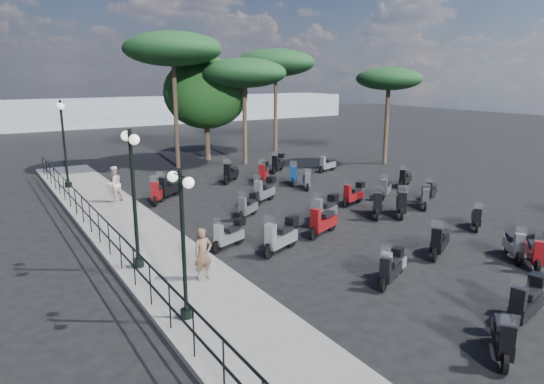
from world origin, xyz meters
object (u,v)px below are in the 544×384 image
scooter_0 (503,339)px  scooter_8 (281,237)px  scooter_2 (229,235)px  scooter_10 (264,191)px  scooter_6 (526,303)px  scooter_13 (439,242)px  scooter_17 (264,173)px  pine_0 (244,73)px  scooter_12 (514,246)px  scooter_20 (425,198)px  pedestrian_far (114,184)px  scooter_16 (307,181)px  woman (203,254)px  scooter_19 (476,219)px  scooter_9 (323,223)px  broadleaf_tree (206,93)px  scooter_1 (391,269)px  scooter_11 (231,174)px  scooter_21 (401,203)px  scooter_23 (278,164)px  pine_3 (389,79)px  scooter_26 (431,191)px  lamp_post_0 (183,236)px  scooter_22 (294,176)px  scooter_3 (248,207)px  scooter_28 (405,179)px  lamp_post_2 (64,138)px  scooter_15 (353,195)px  scooter_32 (378,203)px  scooter_4 (158,192)px  pine_2 (173,49)px  scooter_27 (386,189)px  scooter_14 (325,210)px  lamp_post_1 (134,190)px  scooter_30 (535,254)px  scooter_29 (327,165)px  scooter_5 (169,188)px  scooter_7 (392,266)px

scooter_0 → scooter_8: bearing=-35.3°
scooter_2 → scooter_10: (4.18, 4.56, 0.09)m
scooter_6 → scooter_13: bearing=-37.6°
scooter_17 → pine_0: size_ratio=0.22×
scooter_12 → scooter_20: bearing=-71.1°
pedestrian_far → scooter_16: 9.56m
woman → scooter_19: woman is taller
scooter_6 → scooter_17: scooter_17 is taller
scooter_9 → scooter_19: bearing=-136.1°
scooter_12 → broadleaf_tree: (-0.46, 22.44, 4.16)m
scooter_17 → scooter_1: bearing=113.3°
scooter_11 → broadleaf_tree: 8.74m
scooter_21 → broadleaf_tree: broadleaf_tree is taller
scooter_23 → scooter_1: bearing=120.1°
woman → scooter_1: woman is taller
pine_0 → pine_3: pine_0 is taller
scooter_1 → scooter_26: 10.41m
scooter_8 → scooter_17: 10.77m
lamp_post_0 → scooter_9: lamp_post_0 is taller
pine_0 → scooter_22: bearing=-96.6°
scooter_3 → pine_3: bearing=-100.4°
scooter_6 → scooter_28: 14.58m
lamp_post_2 → scooter_19: 19.64m
scooter_12 → scooter_15: scooter_15 is taller
scooter_32 → scooter_9: bearing=57.2°
scooter_32 → broadleaf_tree: broadleaf_tree is taller
scooter_17 → scooter_26: 8.85m
pedestrian_far → scooter_19: (10.89, -11.02, -0.56)m
scooter_1 → lamp_post_0: bearing=53.3°
scooter_4 → pine_2: size_ratio=0.19×
scooter_27 → scooter_17: bearing=-6.6°
scooter_2 → scooter_14: bearing=-103.4°
scooter_16 → scooter_27: scooter_27 is taller
lamp_post_1 → pedestrian_far: (1.42, 8.22, -1.56)m
scooter_1 → scooter_32: bearing=-67.9°
scooter_2 → scooter_17: bearing=-57.8°
scooter_21 → scooter_30: 6.21m
scooter_26 → broadleaf_tree: size_ratio=0.20×
scooter_15 → scooter_26: 3.94m
scooter_29 → scooter_0: bearing=135.7°
scooter_22 → scooter_26: scooter_22 is taller
scooter_32 → pine_2: 16.57m
scooter_13 → scooter_28: 10.19m
scooter_5 → scooter_7: (2.18, -12.44, -0.10)m
scooter_21 → pine_0: (0.33, 14.20, 5.33)m
scooter_10 → scooter_20: 7.24m
lamp_post_1 → pine_3: bearing=27.7°
scooter_3 → scooter_13: size_ratio=0.86×
scooter_23 → pine_0: size_ratio=0.21×
woman → scooter_23: bearing=47.4°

